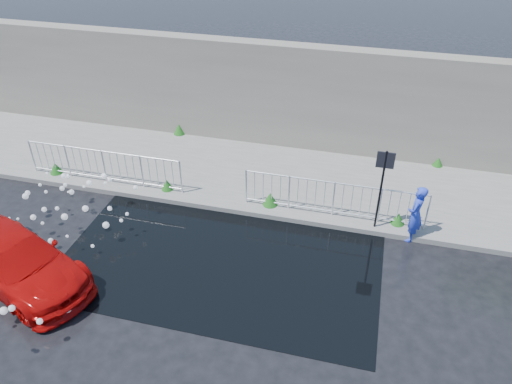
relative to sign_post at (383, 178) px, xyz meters
The scene contains 12 objects.
ground 5.50m from the sign_post, 143.57° to the right, with size 90.00×90.00×0.00m, color black.
pavement 4.90m from the sign_post, 155.66° to the left, with size 30.00×4.00×0.15m, color slate.
curb 4.51m from the sign_post, behind, with size 30.00×0.25×0.16m, color slate.
retaining_wall 5.87m from the sign_post, 135.69° to the left, with size 30.00×0.60×3.50m, color #6E675D.
puddle 4.59m from the sign_post, 150.42° to the right, with size 8.00×5.00×0.01m, color black.
sign_post is the anchor object (origin of this frame).
railing_left 8.26m from the sign_post, behind, with size 5.05×0.05×1.10m.
railing_right 1.57m from the sign_post, 168.23° to the left, with size 5.05×0.05×1.10m.
weeds 4.90m from the sign_post, 163.00° to the left, with size 12.17×3.93×0.40m.
water_spray 8.87m from the sign_post, 158.23° to the right, with size 3.67×5.68×1.04m.
red_car 9.18m from the sign_post, 153.60° to the right, with size 1.73×4.26×1.24m, color #B40907.
person 1.33m from the sign_post, ahead, with size 0.60×0.39×1.65m, color blue.
Camera 1 is at (3.75, -8.12, 8.56)m, focal length 35.00 mm.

